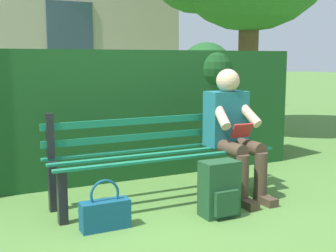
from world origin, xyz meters
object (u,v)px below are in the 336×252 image
person_seated (233,129)px  handbag (105,213)px  backpack (219,189)px  park_bench (160,154)px

person_seated → handbag: person_seated is taller
backpack → person_seated: bearing=-133.8°
person_seated → backpack: person_seated is taller
person_seated → park_bench: bearing=-14.1°
person_seated → handbag: bearing=13.0°
backpack → park_bench: bearing=-68.4°
park_bench → handbag: bearing=35.2°
person_seated → backpack: (0.43, 0.45, -0.40)m
person_seated → handbag: (1.35, 0.31, -0.50)m
park_bench → person_seated: person_seated is taller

